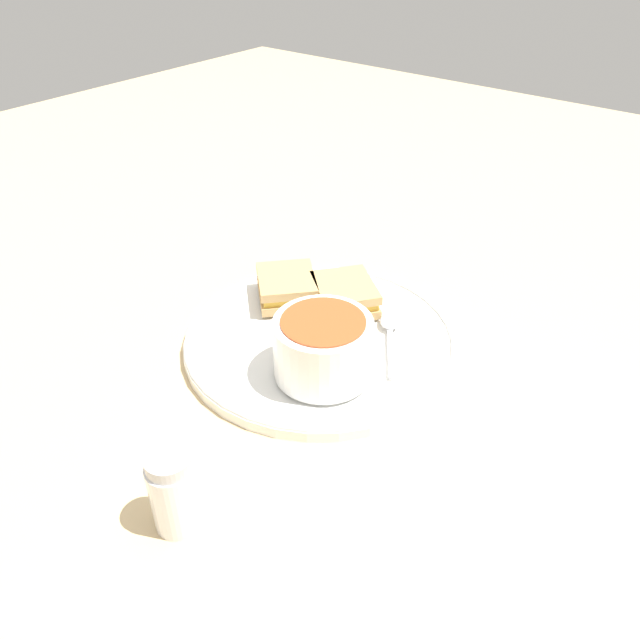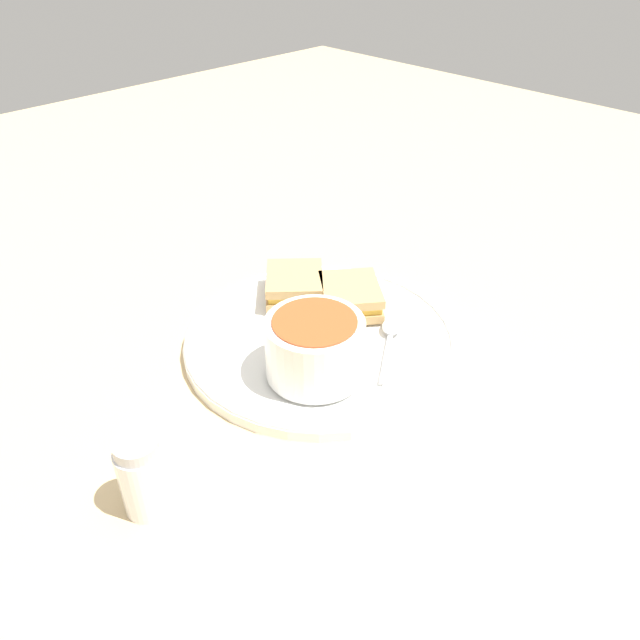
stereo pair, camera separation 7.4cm
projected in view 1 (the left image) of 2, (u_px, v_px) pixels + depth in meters
The scene contains 7 objects.
ground_plane at pixel (320, 344), 0.76m from camera, with size 2.40×2.40×0.00m, color #D1B27F.
plate at pixel (320, 339), 0.75m from camera, with size 0.33×0.33×0.02m.
soup_bowl at pixel (323, 347), 0.67m from camera, with size 0.11×0.11×0.07m.
spoon at pixel (390, 326), 0.75m from camera, with size 0.08×0.11×0.01m.
sandwich_half_near at pixel (345, 295), 0.79m from camera, with size 0.11×0.11×0.03m.
sandwich_half_far at pixel (287, 287), 0.80m from camera, with size 0.11×0.11×0.03m.
salt_shaker at pixel (174, 491), 0.53m from camera, with size 0.04×0.04×0.08m.
Camera 1 is at (0.37, -0.47, 0.46)m, focal length 35.00 mm.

